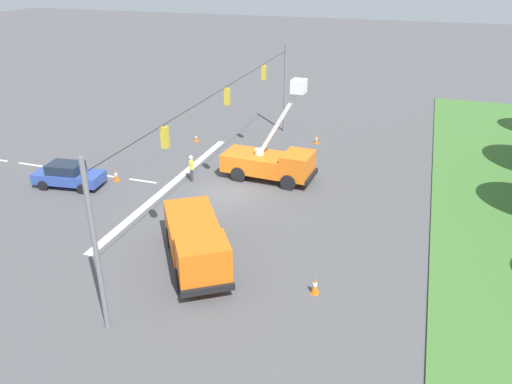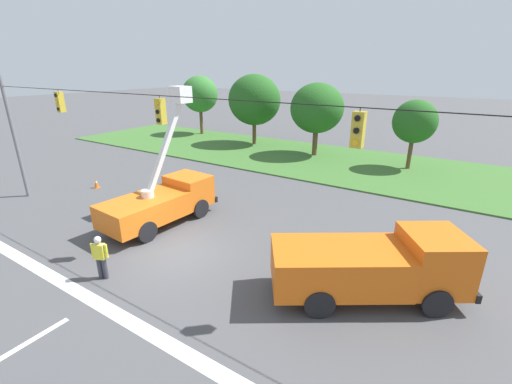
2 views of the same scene
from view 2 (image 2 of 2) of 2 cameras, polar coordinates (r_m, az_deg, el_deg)
ground_plane at (r=15.48m, az=-12.77°, el=-9.85°), size 200.00×200.00×0.00m
grass_verge at (r=29.88m, az=12.35°, el=4.96°), size 56.00×12.00×0.10m
lane_markings at (r=13.02m, az=-30.83°, el=-18.87°), size 17.60×15.25×0.01m
signal_gantry at (r=13.88m, az=-14.26°, el=6.29°), size 26.20×0.33×7.20m
tree_far_west at (r=41.70m, az=-9.34°, el=15.77°), size 4.21×4.01×6.73m
tree_west at (r=35.40m, az=-0.30°, el=15.07°), size 5.42×4.71×7.02m
tree_centre at (r=31.09m, az=10.12°, el=13.56°), size 4.61×4.74×6.40m
tree_east at (r=28.91m, az=24.94°, el=10.57°), size 3.24×3.07×5.37m
utility_truck_bucket_lift at (r=18.08m, az=-15.29°, el=-1.02°), size 2.77×6.15×6.73m
utility_truck_support_near at (r=12.58m, az=18.87°, el=-11.42°), size 6.77×5.55×2.37m
road_worker at (r=14.23m, az=-24.55°, el=-9.52°), size 0.60×0.39×1.77m
traffic_cone_foreground_right at (r=25.19m, az=-25.09°, el=1.37°), size 0.36×0.36×0.70m
traffic_cone_mid_right at (r=18.03m, az=24.83°, el=-5.39°), size 0.36×0.36×0.82m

